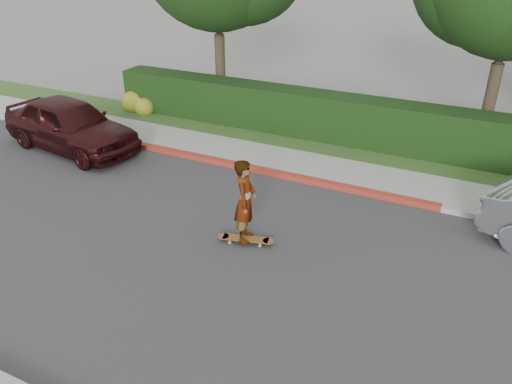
% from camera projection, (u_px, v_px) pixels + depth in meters
% --- Properties ---
extents(ground, '(120.00, 120.00, 0.00)m').
position_uv_depth(ground, '(350.00, 300.00, 9.02)').
color(ground, slate).
rests_on(ground, ground).
extents(road, '(60.00, 8.00, 0.01)m').
position_uv_depth(road, '(350.00, 300.00, 9.02)').
color(road, '#2D2D30').
rests_on(road, ground).
extents(curb_far, '(60.00, 0.20, 0.15)m').
position_uv_depth(curb_far, '(399.00, 199.00, 12.24)').
color(curb_far, '#9E9E99').
rests_on(curb_far, ground).
extents(curb_red_section, '(12.00, 0.21, 0.15)m').
position_uv_depth(curb_red_section, '(222.00, 162.00, 14.19)').
color(curb_red_section, maroon).
rests_on(curb_red_section, ground).
extents(sidewalk_far, '(60.00, 1.60, 0.12)m').
position_uv_depth(sidewalk_far, '(406.00, 185.00, 12.97)').
color(sidewalk_far, gray).
rests_on(sidewalk_far, ground).
extents(planting_strip, '(60.00, 1.60, 0.10)m').
position_uv_depth(planting_strip, '(417.00, 163.00, 14.24)').
color(planting_strip, '#2D4C1E').
rests_on(planting_strip, ground).
extents(hedge, '(15.00, 1.00, 1.50)m').
position_uv_depth(hedge, '(326.00, 118.00, 15.56)').
color(hedge, black).
rests_on(hedge, ground).
extents(flowering_shrub, '(1.40, 1.00, 0.90)m').
position_uv_depth(flowering_shrub, '(137.00, 104.00, 18.11)').
color(flowering_shrub, '#2D4C19').
rests_on(flowering_shrub, ground).
extents(skateboard, '(1.24, 0.55, 0.11)m').
position_uv_depth(skateboard, '(246.00, 239.00, 10.62)').
color(skateboard, gold).
rests_on(skateboard, ground).
extents(skateboarder, '(0.59, 0.75, 1.81)m').
position_uv_depth(skateboarder, '(245.00, 201.00, 10.19)').
color(skateboarder, white).
rests_on(skateboarder, skateboard).
extents(car_maroon, '(4.82, 2.50, 1.57)m').
position_uv_depth(car_maroon, '(70.00, 125.00, 14.90)').
color(car_maroon, black).
rests_on(car_maroon, ground).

